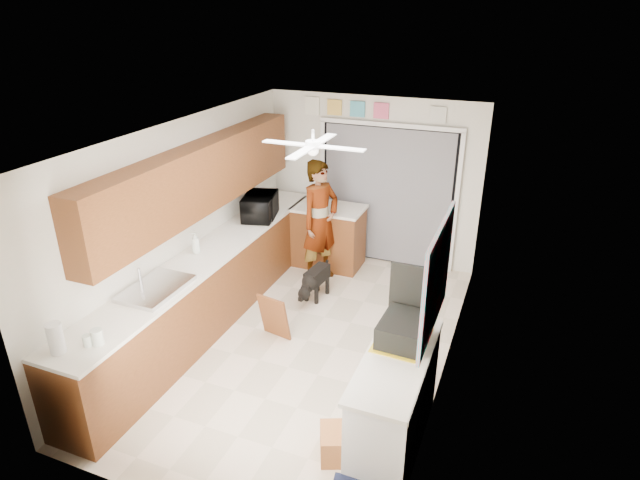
% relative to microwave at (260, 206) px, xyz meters
% --- Properties ---
extents(floor, '(5.00, 5.00, 0.00)m').
position_rel_microwave_xyz_m(floor, '(1.23, -1.24, -1.11)').
color(floor, beige).
rests_on(floor, ground).
extents(ceiling, '(5.00, 5.00, 0.00)m').
position_rel_microwave_xyz_m(ceiling, '(1.23, -1.24, 1.39)').
color(ceiling, white).
rests_on(ceiling, ground).
extents(wall_back, '(3.20, 0.00, 3.20)m').
position_rel_microwave_xyz_m(wall_back, '(1.23, 1.26, 0.14)').
color(wall_back, silver).
rests_on(wall_back, ground).
extents(wall_front, '(3.20, 0.00, 3.20)m').
position_rel_microwave_xyz_m(wall_front, '(1.23, -3.74, 0.14)').
color(wall_front, silver).
rests_on(wall_front, ground).
extents(wall_left, '(0.00, 5.00, 5.00)m').
position_rel_microwave_xyz_m(wall_left, '(-0.37, -1.24, 0.14)').
color(wall_left, silver).
rests_on(wall_left, ground).
extents(wall_right, '(0.00, 5.00, 5.00)m').
position_rel_microwave_xyz_m(wall_right, '(2.83, -1.24, 0.14)').
color(wall_right, silver).
rests_on(wall_right, ground).
extents(left_base_cabinets, '(0.60, 4.80, 0.90)m').
position_rel_microwave_xyz_m(left_base_cabinets, '(-0.07, -1.24, -0.66)').
color(left_base_cabinets, brown).
rests_on(left_base_cabinets, floor).
extents(left_countertop, '(0.62, 4.80, 0.04)m').
position_rel_microwave_xyz_m(left_countertop, '(-0.06, -1.24, -0.19)').
color(left_countertop, white).
rests_on(left_countertop, left_base_cabinets).
extents(upper_cabinets, '(0.32, 4.00, 0.80)m').
position_rel_microwave_xyz_m(upper_cabinets, '(-0.21, -1.04, 0.69)').
color(upper_cabinets, brown).
rests_on(upper_cabinets, wall_left).
extents(sink_basin, '(0.50, 0.76, 0.06)m').
position_rel_microwave_xyz_m(sink_basin, '(-0.06, -2.24, -0.15)').
color(sink_basin, silver).
rests_on(sink_basin, left_countertop).
extents(faucet, '(0.03, 0.03, 0.22)m').
position_rel_microwave_xyz_m(faucet, '(-0.25, -2.24, -0.06)').
color(faucet, silver).
rests_on(faucet, left_countertop).
extents(peninsula_base, '(1.00, 0.60, 0.90)m').
position_rel_microwave_xyz_m(peninsula_base, '(0.73, 0.76, -0.66)').
color(peninsula_base, brown).
rests_on(peninsula_base, floor).
extents(peninsula_top, '(1.04, 0.64, 0.04)m').
position_rel_microwave_xyz_m(peninsula_top, '(0.73, 0.76, -0.19)').
color(peninsula_top, white).
rests_on(peninsula_top, peninsula_base).
extents(back_opening_recess, '(2.00, 0.06, 2.10)m').
position_rel_microwave_xyz_m(back_opening_recess, '(1.48, 1.23, -0.06)').
color(back_opening_recess, black).
rests_on(back_opening_recess, wall_back).
extents(curtain_panel, '(1.90, 0.03, 2.05)m').
position_rel_microwave_xyz_m(curtain_panel, '(1.48, 1.19, -0.06)').
color(curtain_panel, gray).
rests_on(curtain_panel, wall_back).
extents(door_trim_left, '(0.06, 0.04, 2.10)m').
position_rel_microwave_xyz_m(door_trim_left, '(0.46, 1.20, -0.06)').
color(door_trim_left, white).
rests_on(door_trim_left, wall_back).
extents(door_trim_right, '(0.06, 0.04, 2.10)m').
position_rel_microwave_xyz_m(door_trim_right, '(2.50, 1.20, -0.06)').
color(door_trim_right, white).
rests_on(door_trim_right, wall_back).
extents(door_trim_head, '(2.10, 0.04, 0.06)m').
position_rel_microwave_xyz_m(door_trim_head, '(1.48, 1.20, 1.01)').
color(door_trim_head, white).
rests_on(door_trim_head, wall_back).
extents(header_frame_0, '(0.22, 0.02, 0.22)m').
position_rel_microwave_xyz_m(header_frame_0, '(0.63, 1.23, 1.19)').
color(header_frame_0, gold).
rests_on(header_frame_0, wall_back).
extents(header_frame_1, '(0.22, 0.02, 0.22)m').
position_rel_microwave_xyz_m(header_frame_1, '(0.98, 1.23, 1.19)').
color(header_frame_1, '#47A6BE').
rests_on(header_frame_1, wall_back).
extents(header_frame_2, '(0.22, 0.02, 0.22)m').
position_rel_microwave_xyz_m(header_frame_2, '(1.33, 1.23, 1.19)').
color(header_frame_2, '#DE5379').
rests_on(header_frame_2, wall_back).
extents(header_frame_4, '(0.22, 0.02, 0.22)m').
position_rel_microwave_xyz_m(header_frame_4, '(2.13, 1.23, 1.19)').
color(header_frame_4, beige).
rests_on(header_frame_4, wall_back).
extents(route66_sign, '(0.22, 0.02, 0.26)m').
position_rel_microwave_xyz_m(route66_sign, '(0.28, 1.23, 1.19)').
color(route66_sign, silver).
rests_on(route66_sign, wall_back).
extents(right_counter_base, '(0.50, 1.40, 0.90)m').
position_rel_microwave_xyz_m(right_counter_base, '(2.58, -2.44, -0.66)').
color(right_counter_base, white).
rests_on(right_counter_base, floor).
extents(right_counter_top, '(0.54, 1.44, 0.04)m').
position_rel_microwave_xyz_m(right_counter_top, '(2.57, -2.44, -0.19)').
color(right_counter_top, white).
rests_on(right_counter_top, right_counter_base).
extents(abstract_painting, '(0.03, 1.15, 0.95)m').
position_rel_microwave_xyz_m(abstract_painting, '(2.81, -2.24, 0.54)').
color(abstract_painting, '#FF5D7B').
rests_on(abstract_painting, wall_right).
extents(ceiling_fan, '(1.14, 1.14, 0.24)m').
position_rel_microwave_xyz_m(ceiling_fan, '(1.23, -1.04, 1.21)').
color(ceiling_fan, white).
rests_on(ceiling_fan, ceiling).
extents(microwave, '(0.56, 0.70, 0.34)m').
position_rel_microwave_xyz_m(microwave, '(0.00, 0.00, 0.00)').
color(microwave, black).
rests_on(microwave, left_countertop).
extents(soap_bottle, '(0.13, 0.13, 0.27)m').
position_rel_microwave_xyz_m(soap_bottle, '(-0.19, -1.29, -0.04)').
color(soap_bottle, silver).
rests_on(soap_bottle, left_countertop).
extents(jar_a, '(0.10, 0.10, 0.14)m').
position_rel_microwave_xyz_m(jar_a, '(0.07, -3.22, -0.10)').
color(jar_a, silver).
rests_on(jar_a, left_countertop).
extents(jar_b, '(0.09, 0.09, 0.11)m').
position_rel_microwave_xyz_m(jar_b, '(0.01, -3.27, -0.11)').
color(jar_b, silver).
rests_on(jar_b, left_countertop).
extents(paper_towel_roll, '(0.17, 0.17, 0.28)m').
position_rel_microwave_xyz_m(paper_towel_roll, '(-0.16, -3.44, -0.03)').
color(paper_towel_roll, white).
rests_on(paper_towel_roll, left_countertop).
extents(suitcase, '(0.40, 0.52, 0.22)m').
position_rel_microwave_xyz_m(suitcase, '(2.55, -2.16, -0.06)').
color(suitcase, black).
rests_on(suitcase, right_counter_top).
extents(suitcase_rim, '(0.46, 0.60, 0.02)m').
position_rel_microwave_xyz_m(suitcase_rim, '(2.55, -2.16, -0.17)').
color(suitcase_rim, yellow).
rests_on(suitcase_rim, suitcase).
extents(suitcase_lid, '(0.42, 0.05, 0.50)m').
position_rel_microwave_xyz_m(suitcase_lid, '(2.55, -1.87, 0.19)').
color(suitcase_lid, black).
rests_on(suitcase_lid, suitcase).
extents(cardboard_box, '(0.53, 0.47, 0.27)m').
position_rel_microwave_xyz_m(cardboard_box, '(2.23, -2.74, -0.97)').
color(cardboard_box, '#AC6036').
rests_on(cardboard_box, floor).
extents(cabinet_door_panel, '(0.41, 0.22, 0.57)m').
position_rel_microwave_xyz_m(cabinet_door_panel, '(0.84, -1.33, -0.82)').
color(cabinet_door_panel, brown).
rests_on(cabinet_door_panel, floor).
extents(man, '(0.65, 0.76, 1.76)m').
position_rel_microwave_xyz_m(man, '(0.77, 0.32, -0.23)').
color(man, white).
rests_on(man, floor).
extents(dog, '(0.34, 0.64, 0.48)m').
position_rel_microwave_xyz_m(dog, '(0.94, -0.23, -0.87)').
color(dog, black).
rests_on(dog, floor).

